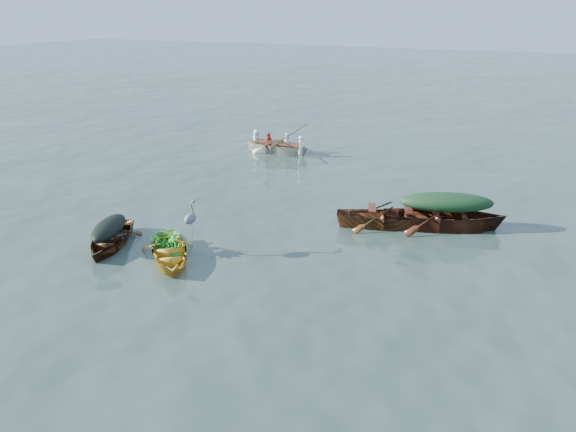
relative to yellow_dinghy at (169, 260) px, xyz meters
name	(u,v)px	position (x,y,z in m)	size (l,w,h in m)	color
ground	(275,278)	(2.66, 0.26, 0.00)	(140.00, 140.00, 0.00)	#374E45
yellow_dinghy	(169,260)	(0.00, 0.00, 0.00)	(1.26, 2.91, 0.77)	yellow
dark_covered_boat	(111,246)	(-1.83, 0.05, 0.00)	(1.14, 3.08, 0.73)	#452910
green_tarp_boat	(444,229)	(5.47, 4.82, 0.00)	(1.39, 4.48, 1.05)	#461D10
open_wooden_boat	(389,227)	(4.10, 4.32, 0.00)	(1.23, 3.96, 0.90)	brown
rowed_boat	(278,153)	(-2.24, 10.27, 0.00)	(1.13, 3.77, 0.87)	white
dark_tarp_cover	(108,225)	(-1.83, 0.05, 0.56)	(0.63, 1.69, 0.40)	black
green_tarp_cover	(447,202)	(5.47, 4.82, 0.79)	(0.77, 2.46, 0.52)	#163718
thwart_benches	(390,211)	(4.10, 4.32, 0.47)	(0.74, 1.98, 0.04)	#461B10
heron	(190,224)	(0.39, 0.39, 0.84)	(0.28, 0.40, 0.92)	gray
dinghy_weeds	(167,225)	(-0.33, 0.44, 0.68)	(0.70, 0.90, 0.60)	#1F761F
rowers	(278,133)	(-2.24, 10.27, 0.81)	(1.02, 2.64, 0.76)	white
oars	(278,142)	(-2.24, 10.27, 0.46)	(2.60, 0.60, 0.06)	olive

